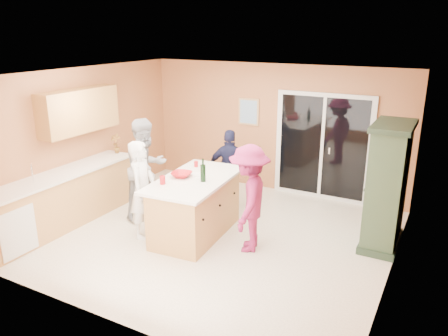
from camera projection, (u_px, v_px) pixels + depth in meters
The scene contains 22 objects.
floor at pixel (213, 234), 7.21m from camera, with size 5.50×5.50×0.00m, color white.
ceiling at pixel (212, 75), 6.42m from camera, with size 5.50×5.00×0.10m, color white.
wall_back at pixel (273, 128), 8.91m from camera, with size 5.50×0.10×2.60m, color tan.
wall_front at pixel (98, 217), 4.72m from camera, with size 5.50×0.10×2.60m, color tan.
wall_left at pixel (83, 139), 8.06m from camera, with size 0.10×5.00×2.60m, color tan.
wall_right at pixel (399, 188), 5.57m from camera, with size 0.10×5.00×2.60m, color tan.
left_cabinet_run at pixel (55, 203), 7.30m from camera, with size 0.65×3.05×1.24m.
upper_cabinets at pixel (79, 111), 7.63m from camera, with size 0.35×1.60×0.75m, color #BB8548.
sliding_door at pixel (322, 147), 8.48m from camera, with size 1.90×0.07×2.10m.
framed_picture at pixel (249, 112), 9.05m from camera, with size 0.46×0.04×0.56m.
kitchen_island at pixel (196, 208), 7.09m from camera, with size 1.15×1.94×0.98m.
green_hutch at pixel (387, 188), 6.60m from camera, with size 0.56×1.06×1.95m.
woman_white at pixel (143, 190), 6.95m from camera, with size 0.58×0.38×1.60m, color white.
woman_grey at pixel (146, 169), 7.65m from camera, with size 0.87×0.68×1.79m, color #A1A1A4.
woman_navy at pixel (230, 169), 8.14m from camera, with size 0.87×0.36×1.49m, color #171733.
woman_magenta at pixel (249, 199), 6.51m from camera, with size 1.06×0.61×1.65m, color #99214D.
serving_bowl at pixel (182, 175), 6.97m from camera, with size 0.32×0.32×0.08m, color #AC1318.
tulip_vase at pixel (116, 144), 8.41m from camera, with size 0.20×0.14×0.38m, color red.
tumbler_near at pixel (163, 180), 6.65m from camera, with size 0.09×0.09×0.13m, color #AC1318.
tumbler_far at pixel (196, 164), 7.48m from camera, with size 0.07×0.07×0.10m, color #AC1318.
wine_bottle at pixel (203, 173), 6.74m from camera, with size 0.08×0.08×0.36m.
white_plate at pixel (197, 174), 7.08m from camera, with size 0.21×0.21×0.01m, color white.
Camera 1 is at (3.26, -5.66, 3.25)m, focal length 35.00 mm.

